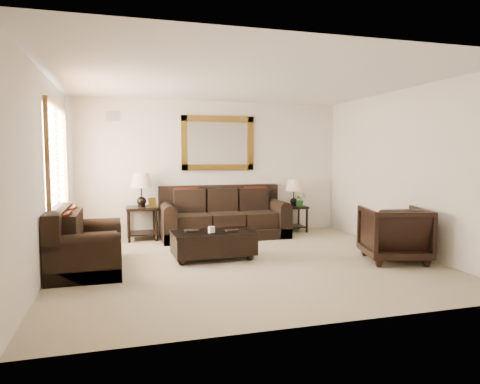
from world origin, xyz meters
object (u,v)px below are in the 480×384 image
object	(u,v)px
coffee_table	(213,242)
armchair	(394,231)
loveseat	(83,247)
end_table_left	(142,196)
sofa	(223,219)
end_table_right	(294,198)

from	to	relation	value
coffee_table	armchair	xyz separation A→B (m)	(2.62, -0.87, 0.19)
loveseat	end_table_left	distance (m)	2.24
sofa	armchair	world-z (taller)	sofa
loveseat	coffee_table	size ratio (longest dim) A/B	1.21
end_table_right	armchair	world-z (taller)	end_table_right
coffee_table	armchair	size ratio (longest dim) A/B	1.41
loveseat	end_table_left	world-z (taller)	end_table_left
sofa	coffee_table	xyz separation A→B (m)	(-0.57, -1.70, -0.09)
loveseat	end_table_right	bearing A→B (deg)	-63.32
loveseat	coffee_table	xyz separation A→B (m)	(1.90, 0.14, -0.06)
sofa	coffee_table	size ratio (longest dim) A/B	1.88
sofa	end_table_left	size ratio (longest dim) A/B	1.92
end_table_right	coffee_table	world-z (taller)	end_table_right
loveseat	armchair	size ratio (longest dim) A/B	1.70
coffee_table	armchair	world-z (taller)	armchair
sofa	armchair	size ratio (longest dim) A/B	2.65
end_table_left	end_table_right	world-z (taller)	end_table_left
end_table_right	armchair	bearing A→B (deg)	-80.05
end_table_left	armchair	size ratio (longest dim) A/B	1.38
loveseat	sofa	bearing A→B (deg)	-53.35
loveseat	end_table_right	size ratio (longest dim) A/B	1.44
end_table_left	armchair	world-z (taller)	end_table_left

